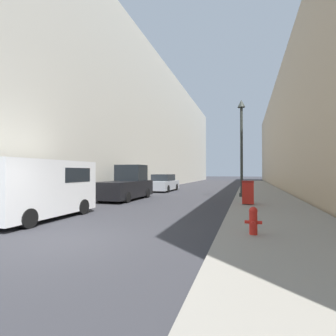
{
  "coord_description": "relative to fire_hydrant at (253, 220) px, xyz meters",
  "views": [
    {
      "loc": [
        4.77,
        -5.56,
        1.81
      ],
      "look_at": [
        -1.59,
        15.5,
        2.13
      ],
      "focal_mm": 28.0,
      "sensor_mm": 36.0,
      "label": 1
    }
  ],
  "objects": [
    {
      "name": "ground_plane",
      "position": [
        -4.92,
        -1.87,
        -0.52
      ],
      "size": [
        200.0,
        200.0,
        0.0
      ],
      "primitive_type": "plane",
      "color": "#333338"
    },
    {
      "name": "trash_bin",
      "position": [
        -0.12,
        6.9,
        0.23
      ],
      "size": [
        0.6,
        0.67,
        1.22
      ],
      "color": "red",
      "rests_on": "sidewalk_right"
    },
    {
      "name": "white_van",
      "position": [
        -7.75,
        0.85,
        0.72
      ],
      "size": [
        1.97,
        4.69,
        2.26
      ],
      "color": "white",
      "rests_on": "ground"
    },
    {
      "name": "sidewalk_right",
      "position": [
        1.01,
        16.13,
        -0.45
      ],
      "size": [
        3.91,
        60.0,
        0.12
      ],
      "color": "gray",
      "rests_on": "ground"
    },
    {
      "name": "building_left_glass",
      "position": [
        -15.38,
        24.13,
        6.84
      ],
      "size": [
        12.0,
        60.0,
        14.71
      ],
      "color": "beige",
      "rests_on": "ground"
    },
    {
      "name": "parked_sedan_near",
      "position": [
        -7.69,
        16.04,
        0.22
      ],
      "size": [
        1.92,
        4.8,
        1.58
      ],
      "color": "#A3A8B2",
      "rests_on": "ground"
    },
    {
      "name": "fire_hydrant",
      "position": [
        0.0,
        0.0,
        0.0
      ],
      "size": [
        0.45,
        0.34,
        0.75
      ],
      "color": "red",
      "rests_on": "sidewalk_right"
    },
    {
      "name": "pickup_truck",
      "position": [
        -7.75,
        8.3,
        0.41
      ],
      "size": [
        2.0,
        5.17,
        2.29
      ],
      "color": "black",
      "rests_on": "ground"
    },
    {
      "name": "lamppost",
      "position": [
        -0.5,
        11.09,
        3.69
      ],
      "size": [
        0.51,
        0.51,
        6.62
      ],
      "color": "#2D332D",
      "rests_on": "sidewalk_right"
    }
  ]
}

